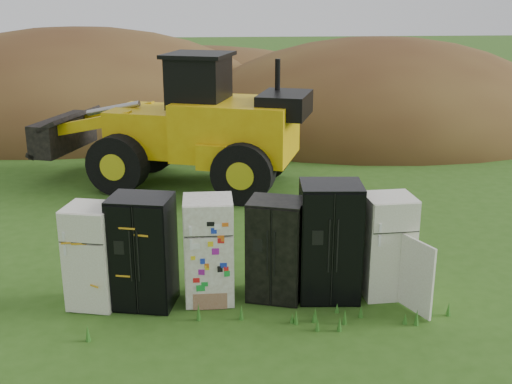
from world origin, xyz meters
TOP-DOWN VIEW (x-y plane):
  - ground at (0.00, 0.00)m, footprint 120.00×120.00m
  - fridge_leftmost at (-2.41, 0.03)m, footprint 0.88×0.86m
  - fridge_black_side at (-1.62, -0.03)m, footprint 1.08×0.93m
  - fridge_sticker at (-0.58, 0.04)m, footprint 0.77×0.71m
  - fridge_dark_mid at (0.49, 0.04)m, footprint 1.02×0.92m
  - fridge_black_right at (1.36, -0.00)m, footprint 1.03×0.88m
  - fridge_open_door at (2.31, 0.01)m, footprint 0.81×0.76m
  - wheel_loader at (-1.51, 6.70)m, footprint 7.48×4.88m
  - dirt_mound_right at (5.60, 12.84)m, footprint 13.74×10.07m
  - dirt_mound_left at (-5.33, 15.24)m, footprint 15.66×11.74m
  - dirt_mound_back at (-0.87, 17.71)m, footprint 15.67×10.44m

SIDE VIEW (x-z plane):
  - ground at x=0.00m, z-range 0.00..0.00m
  - dirt_mound_right at x=5.60m, z-range -3.28..3.28m
  - dirt_mound_left at x=-5.33m, z-range -3.54..3.54m
  - dirt_mound_back at x=-0.87m, z-range -2.59..2.59m
  - fridge_leftmost at x=-2.41m, z-range 0.00..1.66m
  - fridge_dark_mid at x=0.49m, z-range 0.00..1.67m
  - fridge_open_door at x=2.31m, z-range 0.00..1.70m
  - fridge_sticker at x=-0.58m, z-range 0.00..1.73m
  - fridge_black_side at x=-1.62m, z-range 0.00..1.81m
  - fridge_black_right at x=1.36m, z-range 0.00..1.93m
  - wheel_loader at x=-1.51m, z-range 0.00..3.36m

